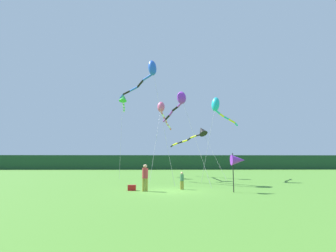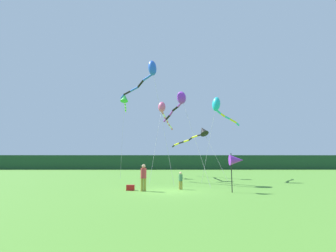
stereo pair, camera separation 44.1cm
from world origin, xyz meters
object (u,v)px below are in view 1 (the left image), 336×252
person_child (182,180)px  kite_purple (180,101)px  kite_rainbow (162,110)px  banner_flag_pole (238,160)px  kite_black (198,133)px  person_adult (145,176)px  kite_green (123,98)px  kite_blue (148,73)px  kite_cyan (218,107)px  cooler_box (132,188)px

person_child → kite_purple: bearing=87.2°
kite_rainbow → banner_flag_pole: bearing=-68.4°
kite_black → person_adult: bearing=-112.4°
person_child → kite_purple: 8.55m
person_adult → kite_purple: (2.83, 6.06, 6.65)m
person_child → kite_green: size_ratio=0.12×
kite_green → kite_rainbow: (5.04, -3.67, -2.22)m
person_child → kite_blue: bearing=116.5°
banner_flag_pole → kite_green: (-9.98, 16.14, 7.97)m
banner_flag_pole → kite_blue: 12.98m
kite_rainbow → kite_purple: kite_rainbow is taller
banner_flag_pole → kite_black: 14.86m
person_child → kite_cyan: bearing=61.7°
banner_flag_pole → kite_blue: (-6.35, 7.49, 8.50)m
cooler_box → kite_black: 15.63m
kite_cyan → kite_blue: bearing=-158.0°
person_adult → kite_rainbow: size_ratio=0.16×
kite_blue → kite_green: size_ratio=1.08×
kite_purple → cooler_box: bearing=-124.1°
cooler_box → kite_black: bearing=63.5°
cooler_box → kite_blue: size_ratio=0.05×
banner_flag_pole → kite_purple: 9.45m
kite_blue → kite_black: 10.46m
kite_blue → person_adult: bearing=-88.3°
person_adult → kite_purple: size_ratio=0.21×
person_adult → kite_purple: kite_purple is taller
kite_green → kite_purple: bearing=-54.4°
banner_flag_pole → person_child: bearing=152.0°
kite_rainbow → kite_cyan: kite_cyan is taller
person_adult → kite_black: (5.65, 13.67, 4.41)m
person_child → kite_cyan: size_ratio=0.14×
kite_green → kite_black: kite_green is taller
kite_rainbow → kite_purple: bearing=-74.0°
cooler_box → kite_green: size_ratio=0.05×
person_adult → person_child: (2.59, 1.10, -0.31)m
person_adult → kite_cyan: (7.21, 9.68, 6.82)m
kite_black → banner_flag_pole: bearing=-88.0°
person_child → kite_cyan: kite_cyan is taller
kite_black → kite_purple: kite_purple is taller
person_adult → kite_rainbow: (1.22, 11.68, 6.81)m
person_adult → kite_rainbow: bearing=84.0°
banner_flag_pole → kite_cyan: (1.06, 10.48, 5.75)m
person_child → cooler_box: 3.61m
person_child → kite_cyan: 12.08m
kite_green → kite_cyan: size_ratio=1.22×
banner_flag_pole → kite_blue: size_ratio=0.22×
cooler_box → kite_rainbow: size_ratio=0.05×
person_adult → kite_purple: 9.44m
person_child → kite_blue: 11.68m
person_adult → banner_flag_pole: (6.15, -0.80, 1.06)m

